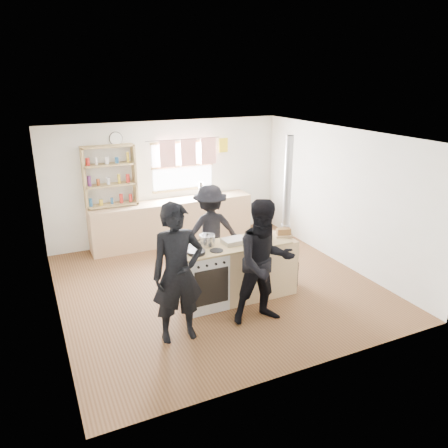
{
  "coord_description": "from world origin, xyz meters",
  "views": [
    {
      "loc": [
        -2.69,
        -6.09,
        3.37
      ],
      "look_at": [
        0.1,
        -0.1,
        1.1
      ],
      "focal_mm": 35.0,
      "sensor_mm": 36.0,
      "label": 1
    }
  ],
  "objects_px": {
    "cooking_island": "(239,270)",
    "person_far": "(210,231)",
    "skillet_greens": "(196,252)",
    "person_near_left": "(178,273)",
    "stockpot_counter": "(262,233)",
    "roast_tray": "(234,241)",
    "bread_board": "(283,233)",
    "flue_heater": "(285,248)",
    "person_near_right": "(265,263)",
    "stockpot_stove": "(207,240)",
    "thermos": "(201,190)"
  },
  "relations": [
    {
      "from": "cooking_island",
      "to": "person_far",
      "type": "distance_m",
      "value": 1.06
    },
    {
      "from": "skillet_greens",
      "to": "person_near_left",
      "type": "height_order",
      "value": "person_near_left"
    },
    {
      "from": "skillet_greens",
      "to": "stockpot_counter",
      "type": "xyz_separation_m",
      "value": [
        1.17,
        0.16,
        0.06
      ]
    },
    {
      "from": "cooking_island",
      "to": "stockpot_counter",
      "type": "height_order",
      "value": "stockpot_counter"
    },
    {
      "from": "cooking_island",
      "to": "stockpot_counter",
      "type": "bearing_deg",
      "value": 3.95
    },
    {
      "from": "skillet_greens",
      "to": "roast_tray",
      "type": "relative_size",
      "value": 0.72
    },
    {
      "from": "cooking_island",
      "to": "person_far",
      "type": "relative_size",
      "value": 1.22
    },
    {
      "from": "stockpot_counter",
      "to": "bread_board",
      "type": "relative_size",
      "value": 0.82
    },
    {
      "from": "bread_board",
      "to": "flue_heater",
      "type": "distance_m",
      "value": 0.35
    },
    {
      "from": "roast_tray",
      "to": "person_near_right",
      "type": "xyz_separation_m",
      "value": [
        0.09,
        -0.78,
        -0.07
      ]
    },
    {
      "from": "stockpot_stove",
      "to": "person_far",
      "type": "height_order",
      "value": "person_far"
    },
    {
      "from": "skillet_greens",
      "to": "bread_board",
      "type": "distance_m",
      "value": 1.54
    },
    {
      "from": "person_near_left",
      "to": "flue_heater",
      "type": "bearing_deg",
      "value": 22.43
    },
    {
      "from": "flue_heater",
      "to": "person_near_left",
      "type": "xyz_separation_m",
      "value": [
        -2.11,
        -0.74,
        0.28
      ]
    },
    {
      "from": "skillet_greens",
      "to": "person_far",
      "type": "relative_size",
      "value": 0.17
    },
    {
      "from": "person_near_left",
      "to": "person_far",
      "type": "xyz_separation_m",
      "value": [
        1.17,
        1.66,
        -0.14
      ]
    },
    {
      "from": "skillet_greens",
      "to": "person_far",
      "type": "xyz_separation_m",
      "value": [
        0.7,
        1.13,
        -0.15
      ]
    },
    {
      "from": "stockpot_counter",
      "to": "person_far",
      "type": "relative_size",
      "value": 0.16
    },
    {
      "from": "cooking_island",
      "to": "stockpot_stove",
      "type": "xyz_separation_m",
      "value": [
        -0.49,
        0.09,
        0.55
      ]
    },
    {
      "from": "flue_heater",
      "to": "person_near_right",
      "type": "bearing_deg",
      "value": -136.21
    },
    {
      "from": "thermos",
      "to": "cooking_island",
      "type": "xyz_separation_m",
      "value": [
        -0.5,
        -2.77,
        -0.59
      ]
    },
    {
      "from": "bread_board",
      "to": "person_near_left",
      "type": "relative_size",
      "value": 0.17
    },
    {
      "from": "roast_tray",
      "to": "flue_heater",
      "type": "distance_m",
      "value": 1.01
    },
    {
      "from": "skillet_greens",
      "to": "roast_tray",
      "type": "distance_m",
      "value": 0.7
    },
    {
      "from": "person_far",
      "to": "flue_heater",
      "type": "bearing_deg",
      "value": 140.83
    },
    {
      "from": "stockpot_counter",
      "to": "person_near_right",
      "type": "height_order",
      "value": "person_near_right"
    },
    {
      "from": "thermos",
      "to": "stockpot_stove",
      "type": "xyz_separation_m",
      "value": [
        -0.98,
        -2.68,
        -0.04
      ]
    },
    {
      "from": "person_near_left",
      "to": "bread_board",
      "type": "bearing_deg",
      "value": 20.93
    },
    {
      "from": "roast_tray",
      "to": "cooking_island",
      "type": "bearing_deg",
      "value": -17.22
    },
    {
      "from": "stockpot_stove",
      "to": "flue_heater",
      "type": "height_order",
      "value": "flue_heater"
    },
    {
      "from": "thermos",
      "to": "flue_heater",
      "type": "bearing_deg",
      "value": -81.75
    },
    {
      "from": "thermos",
      "to": "stockpot_stove",
      "type": "relative_size",
      "value": 1.31
    },
    {
      "from": "cooking_island",
      "to": "stockpot_stove",
      "type": "relative_size",
      "value": 8.18
    },
    {
      "from": "roast_tray",
      "to": "person_far",
      "type": "height_order",
      "value": "person_far"
    },
    {
      "from": "cooking_island",
      "to": "person_near_right",
      "type": "relative_size",
      "value": 1.09
    },
    {
      "from": "roast_tray",
      "to": "person_near_right",
      "type": "relative_size",
      "value": 0.21
    },
    {
      "from": "bread_board",
      "to": "roast_tray",
      "type": "bearing_deg",
      "value": 177.41
    },
    {
      "from": "skillet_greens",
      "to": "stockpot_stove",
      "type": "distance_m",
      "value": 0.35
    },
    {
      "from": "stockpot_stove",
      "to": "flue_heater",
      "type": "bearing_deg",
      "value": -0.73
    },
    {
      "from": "cooking_island",
      "to": "roast_tray",
      "type": "relative_size",
      "value": 5.31
    },
    {
      "from": "stockpot_stove",
      "to": "person_far",
      "type": "relative_size",
      "value": 0.15
    },
    {
      "from": "person_far",
      "to": "skillet_greens",
      "type": "bearing_deg",
      "value": 63.63
    },
    {
      "from": "stockpot_stove",
      "to": "stockpot_counter",
      "type": "xyz_separation_m",
      "value": [
        0.91,
        -0.07,
        0.0
      ]
    },
    {
      "from": "cooking_island",
      "to": "roast_tray",
      "type": "distance_m",
      "value": 0.51
    },
    {
      "from": "cooking_island",
      "to": "flue_heater",
      "type": "relative_size",
      "value": 0.79
    },
    {
      "from": "skillet_greens",
      "to": "roast_tray",
      "type": "xyz_separation_m",
      "value": [
        0.68,
        0.15,
        0.01
      ]
    },
    {
      "from": "stockpot_stove",
      "to": "person_near_right",
      "type": "height_order",
      "value": "person_near_right"
    },
    {
      "from": "person_near_left",
      "to": "person_far",
      "type": "relative_size",
      "value": 1.17
    },
    {
      "from": "skillet_greens",
      "to": "person_near_left",
      "type": "distance_m",
      "value": 0.71
    },
    {
      "from": "person_near_right",
      "to": "cooking_island",
      "type": "bearing_deg",
      "value": 98.87
    }
  ]
}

